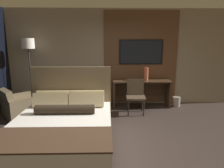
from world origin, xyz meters
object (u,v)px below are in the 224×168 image
(desk_chair, at_px, (136,93))
(waste_bin, at_px, (176,102))
(bed, at_px, (64,129))
(tv, at_px, (141,52))
(floor_lamp, at_px, (28,49))
(armchair_by_window, at_px, (20,107))
(vase_tall, at_px, (146,74))
(desk, at_px, (141,89))

(desk_chair, distance_m, waste_bin, 1.42)
(bed, bearing_deg, desk_chair, 50.13)
(bed, height_order, waste_bin, bed)
(tv, relative_size, waste_bin, 4.53)
(floor_lamp, height_order, waste_bin, floor_lamp)
(waste_bin, bearing_deg, armchair_by_window, -170.39)
(vase_tall, relative_size, waste_bin, 1.33)
(desk, relative_size, waste_bin, 5.92)
(desk, relative_size, armchair_by_window, 1.49)
(tv, distance_m, vase_tall, 0.68)
(tv, bearing_deg, floor_lamp, -174.82)
(armchair_by_window, bearing_deg, waste_bin, -122.58)
(floor_lamp, distance_m, vase_tall, 3.34)
(floor_lamp, relative_size, waste_bin, 7.01)
(desk, distance_m, tv, 1.08)
(bed, distance_m, desk_chair, 2.38)
(desk, height_order, desk_chair, desk_chair)
(bed, relative_size, tv, 1.71)
(desk_chair, relative_size, floor_lamp, 0.45)
(floor_lamp, height_order, vase_tall, floor_lamp)
(desk_chair, relative_size, waste_bin, 3.17)
(desk, xyz_separation_m, waste_bin, (1.04, -0.06, -0.38))
(desk_chair, bearing_deg, armchair_by_window, -172.11)
(bed, relative_size, waste_bin, 7.74)
(desk, height_order, tv, tv)
(bed, relative_size, vase_tall, 5.83)
(bed, xyz_separation_m, desk_chair, (1.52, 1.82, 0.17))
(waste_bin, bearing_deg, desk, 176.46)
(tv, xyz_separation_m, floor_lamp, (-3.14, -0.28, 0.08))
(armchair_by_window, bearing_deg, floor_lamp, -47.06)
(floor_lamp, bearing_deg, desk_chair, -9.19)
(bed, distance_m, tv, 3.35)
(tv, bearing_deg, desk, -90.00)
(bed, height_order, floor_lamp, floor_lamp)
(bed, bearing_deg, vase_tall, 50.86)
(bed, xyz_separation_m, tv, (1.76, 2.58, 1.22))
(tv, xyz_separation_m, desk_chair, (-0.24, -0.75, -1.05))
(desk, relative_size, vase_tall, 4.46)
(vase_tall, bearing_deg, floor_lamp, -179.65)
(floor_lamp, bearing_deg, armchair_by_window, -94.87)
(armchair_by_window, bearing_deg, desk_chair, -127.58)
(vase_tall, bearing_deg, desk_chair, -126.27)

